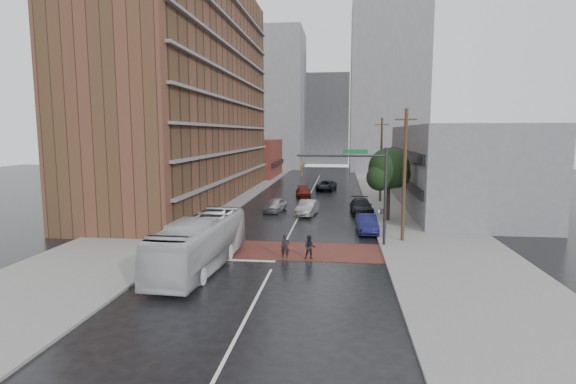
% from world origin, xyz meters
% --- Properties ---
extents(ground, '(160.00, 160.00, 0.00)m').
position_xyz_m(ground, '(0.00, 0.00, 0.00)').
color(ground, black).
rests_on(ground, ground).
extents(crosswalk, '(14.00, 5.00, 0.02)m').
position_xyz_m(crosswalk, '(0.00, 0.50, 0.01)').
color(crosswalk, maroon).
rests_on(crosswalk, ground).
extents(sidewalk_west, '(9.00, 90.00, 0.15)m').
position_xyz_m(sidewalk_west, '(-11.50, 25.00, 0.07)').
color(sidewalk_west, gray).
rests_on(sidewalk_west, ground).
extents(sidewalk_east, '(9.00, 90.00, 0.15)m').
position_xyz_m(sidewalk_east, '(11.50, 25.00, 0.07)').
color(sidewalk_east, gray).
rests_on(sidewalk_east, ground).
extents(apartment_block, '(10.00, 44.00, 28.00)m').
position_xyz_m(apartment_block, '(-14.00, 24.00, 14.00)').
color(apartment_block, brown).
rests_on(apartment_block, ground).
extents(storefront_west, '(8.00, 16.00, 7.00)m').
position_xyz_m(storefront_west, '(-12.00, 54.00, 3.50)').
color(storefront_west, maroon).
rests_on(storefront_west, ground).
extents(building_east, '(11.00, 26.00, 9.00)m').
position_xyz_m(building_east, '(16.50, 20.00, 4.50)').
color(building_east, gray).
rests_on(building_east, ground).
extents(distant_tower_west, '(18.00, 16.00, 32.00)m').
position_xyz_m(distant_tower_west, '(-14.00, 78.00, 16.00)').
color(distant_tower_west, gray).
rests_on(distant_tower_west, ground).
extents(distant_tower_east, '(16.00, 14.00, 36.00)m').
position_xyz_m(distant_tower_east, '(14.00, 72.00, 18.00)').
color(distant_tower_east, gray).
rests_on(distant_tower_east, ground).
extents(distant_tower_center, '(12.00, 10.00, 24.00)m').
position_xyz_m(distant_tower_center, '(0.00, 95.00, 12.00)').
color(distant_tower_center, gray).
rests_on(distant_tower_center, ground).
extents(street_tree, '(4.20, 4.10, 6.90)m').
position_xyz_m(street_tree, '(8.52, 12.03, 4.73)').
color(street_tree, '#332319').
rests_on(street_tree, ground).
extents(signal_mast, '(6.50, 0.30, 7.20)m').
position_xyz_m(signal_mast, '(5.85, 2.50, 4.73)').
color(signal_mast, '#2D2D33').
rests_on(signal_mast, ground).
extents(utility_pole_near, '(1.60, 0.26, 10.00)m').
position_xyz_m(utility_pole_near, '(8.80, 4.00, 5.14)').
color(utility_pole_near, '#473321').
rests_on(utility_pole_near, ground).
extents(utility_pole_far, '(1.60, 0.26, 10.00)m').
position_xyz_m(utility_pole_far, '(8.80, 24.00, 5.14)').
color(utility_pole_far, '#473321').
rests_on(utility_pole_far, ground).
extents(transit_bus, '(3.14, 11.38, 3.14)m').
position_xyz_m(transit_bus, '(-4.32, -4.23, 1.57)').
color(transit_bus, silver).
rests_on(transit_bus, ground).
extents(pedestrian_a, '(0.62, 0.44, 1.60)m').
position_xyz_m(pedestrian_a, '(0.55, -1.50, 0.80)').
color(pedestrian_a, black).
rests_on(pedestrian_a, ground).
extents(pedestrian_b, '(0.79, 0.62, 1.60)m').
position_xyz_m(pedestrian_b, '(2.16, -1.50, 0.80)').
color(pedestrian_b, black).
rests_on(pedestrian_b, ground).
extents(car_travel_a, '(2.37, 4.41, 1.43)m').
position_xyz_m(car_travel_a, '(-2.72, 16.11, 0.71)').
color(car_travel_a, '#B8B9C0').
rests_on(car_travel_a, ground).
extents(car_travel_b, '(2.20, 4.79, 1.52)m').
position_xyz_m(car_travel_b, '(0.80, 14.54, 0.76)').
color(car_travel_b, '#B8BAC1').
rests_on(car_travel_b, ground).
extents(car_travel_c, '(2.45, 4.64, 1.28)m').
position_xyz_m(car_travel_c, '(-0.73, 27.57, 0.64)').
color(car_travel_c, maroon).
rests_on(car_travel_c, ground).
extents(suv_travel, '(3.18, 5.44, 1.42)m').
position_xyz_m(suv_travel, '(2.02, 34.47, 0.71)').
color(suv_travel, black).
rests_on(suv_travel, ground).
extents(car_parked_near, '(1.79, 4.60, 1.49)m').
position_xyz_m(car_parked_near, '(6.30, 7.02, 0.75)').
color(car_parked_near, '#15174A').
rests_on(car_parked_near, ground).
extents(car_parked_mid, '(2.41, 5.39, 1.53)m').
position_xyz_m(car_parked_mid, '(6.24, 16.00, 0.77)').
color(car_parked_mid, black).
rests_on(car_parked_mid, ground).
extents(car_parked_far, '(1.84, 4.27, 1.44)m').
position_xyz_m(car_parked_far, '(6.30, 16.00, 0.72)').
color(car_parked_far, '#ADAFB5').
rests_on(car_parked_far, ground).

